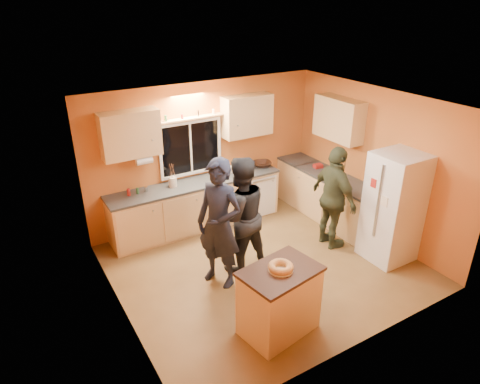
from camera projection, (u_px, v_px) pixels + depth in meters
ground at (264, 266)px, 6.86m from camera, size 4.50×4.50×0.00m
room_shell at (258, 162)px, 6.55m from camera, size 4.54×4.04×2.61m
back_counter at (215, 200)px, 8.00m from camera, size 4.23×0.62×0.90m
right_counter at (337, 201)px, 7.96m from camera, size 0.62×1.84×0.90m
refrigerator at (393, 208)px, 6.74m from camera, size 0.72×0.70×1.80m
island at (279, 300)px, 5.37m from camera, size 1.06×0.80×0.93m
bundt_pastry at (281, 267)px, 5.15m from camera, size 0.31×0.31×0.09m
person_left at (219, 224)px, 6.09m from camera, size 0.75×0.85×1.97m
person_center at (240, 215)px, 6.44m from camera, size 0.92×0.72×1.86m
person_right at (334, 198)px, 7.06m from camera, size 0.51×1.07×1.78m
mixing_bowl at (262, 164)px, 8.32m from camera, size 0.43×0.43×0.09m
utensil_crock at (173, 182)px, 7.44m from camera, size 0.14×0.14×0.17m
potted_plant at (370, 188)px, 7.06m from camera, size 0.29×0.27×0.29m
red_box at (318, 166)px, 8.25m from camera, size 0.18×0.14×0.07m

